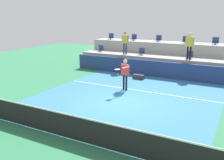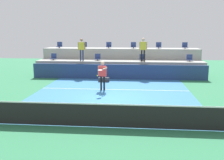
{
  "view_description": "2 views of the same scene",
  "coord_description": "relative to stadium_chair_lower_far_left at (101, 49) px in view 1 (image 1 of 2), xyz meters",
  "views": [
    {
      "loc": [
        5.06,
        -10.14,
        4.11
      ],
      "look_at": [
        -0.15,
        -0.4,
        1.24
      ],
      "focal_mm": 39.8,
      "sensor_mm": 36.0,
      "label": 1
    },
    {
      "loc": [
        1.29,
        -13.09,
        3.51
      ],
      "look_at": [
        0.17,
        -0.98,
        1.23
      ],
      "focal_mm": 41.73,
      "sensor_mm": 36.0,
      "label": 2
    }
  ],
  "objects": [
    {
      "name": "stadium_chair_upper_left",
      "position": [
        2.15,
        1.8,
        0.85
      ],
      "size": [
        0.44,
        0.4,
        0.52
      ],
      "color": "#2D2D33",
      "rests_on": "seating_tier_upper"
    },
    {
      "name": "tennis_ball",
      "position": [
        4.35,
        -5.46,
        -0.51
      ],
      "size": [
        0.07,
        0.07,
        0.07
      ],
      "color": "#CCE033"
    },
    {
      "name": "stadium_chair_upper_right",
      "position": [
        8.47,
        1.8,
        0.85
      ],
      "size": [
        0.44,
        0.4,
        0.52
      ],
      "color": "#2D2D33",
      "rests_on": "seating_tier_upper"
    },
    {
      "name": "seating_tier_lower",
      "position": [
        5.31,
        0.07,
        -0.84
      ],
      "size": [
        13.0,
        1.8,
        1.25
      ],
      "primitive_type": "cube",
      "color": "#9E9E99",
      "rests_on": "ground_plane"
    },
    {
      "name": "ground_plane",
      "position": [
        5.31,
        -7.23,
        -1.46
      ],
      "size": [
        40.0,
        40.0,
        0.0
      ],
      "primitive_type": "plane",
      "color": "#2D754C"
    },
    {
      "name": "tennis_net",
      "position": [
        5.31,
        -11.23,
        -0.97
      ],
      "size": [
        10.48,
        0.08,
        1.07
      ],
      "color": "black",
      "rests_on": "ground_plane"
    },
    {
      "name": "stadium_chair_upper_mid_right",
      "position": [
        6.36,
        1.8,
        0.85
      ],
      "size": [
        0.44,
        0.4,
        0.52
      ],
      "color": "#2D2D33",
      "rests_on": "seating_tier_upper"
    },
    {
      "name": "stadium_chair_lower_right",
      "position": [
        7.09,
        0.0,
        0.0
      ],
      "size": [
        0.44,
        0.4,
        0.52
      ],
      "color": "#2D2D33",
      "rests_on": "seating_tier_lower"
    },
    {
      "name": "spectator_leaning_on_rail",
      "position": [
        2.39,
        -0.38,
        0.83
      ],
      "size": [
        0.6,
        0.24,
        1.72
      ],
      "color": "navy",
      "rests_on": "seating_tier_lower"
    },
    {
      "name": "court_inner_paint",
      "position": [
        5.31,
        -6.23,
        -1.46
      ],
      "size": [
        9.0,
        10.0,
        0.01
      ],
      "primitive_type": "cube",
      "color": "teal",
      "rests_on": "ground_plane"
    },
    {
      "name": "tennis_player",
      "position": [
        4.62,
        -5.11,
        -0.38
      ],
      "size": [
        0.59,
        1.31,
        1.76
      ],
      "color": "black",
      "rests_on": "ground_plane"
    },
    {
      "name": "court_service_line",
      "position": [
        5.31,
        -4.83,
        -1.46
      ],
      "size": [
        9.0,
        0.06,
        0.0
      ],
      "primitive_type": "cube",
      "color": "white",
      "rests_on": "ground_plane"
    },
    {
      "name": "stadium_chair_upper_mid_left",
      "position": [
        4.27,
        1.8,
        0.85
      ],
      "size": [
        0.44,
        0.4,
        0.52
      ],
      "color": "#2D2D33",
      "rests_on": "seating_tier_upper"
    },
    {
      "name": "sponsor_backboard",
      "position": [
        5.31,
        -1.23,
        -0.91
      ],
      "size": [
        13.0,
        0.16,
        1.1
      ],
      "primitive_type": "cube",
      "color": "navy",
      "rests_on": "ground_plane"
    },
    {
      "name": "stadium_chair_lower_far_left",
      "position": [
        0.0,
        0.0,
        0.0
      ],
      "size": [
        0.44,
        0.4,
        0.52
      ],
      "color": "#2D2D33",
      "rests_on": "seating_tier_lower"
    },
    {
      "name": "spectator_in_grey",
      "position": [
        7.12,
        -0.38,
        0.87
      ],
      "size": [
        0.62,
        0.27,
        1.78
      ],
      "color": "black",
      "rests_on": "seating_tier_lower"
    },
    {
      "name": "equipment_bag",
      "position": [
        4.35,
        -2.38,
        -1.31
      ],
      "size": [
        0.76,
        0.28,
        0.3
      ],
      "primitive_type": "cube",
      "color": "#333338",
      "rests_on": "ground_plane"
    },
    {
      "name": "stadium_chair_upper_far_left",
      "position": [
        -0.02,
        1.8,
        0.85
      ],
      "size": [
        0.44,
        0.4,
        0.52
      ],
      "color": "#2D2D33",
      "rests_on": "seating_tier_upper"
    },
    {
      "name": "stadium_chair_lower_left",
      "position": [
        3.57,
        0.0,
        0.0
      ],
      "size": [
        0.44,
        0.4,
        0.52
      ],
      "color": "#2D2D33",
      "rests_on": "seating_tier_lower"
    },
    {
      "name": "seating_tier_upper",
      "position": [
        5.31,
        1.87,
        -0.41
      ],
      "size": [
        13.0,
        1.8,
        2.1
      ],
      "primitive_type": "cube",
      "color": "#9E9E99",
      "rests_on": "ground_plane"
    }
  ]
}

